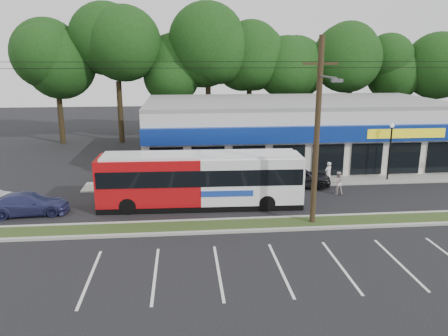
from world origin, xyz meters
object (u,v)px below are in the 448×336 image
lamp_post (390,145)px  pedestrian_a (328,173)px  car_blue (29,204)px  pedestrian_b (338,183)px  utility_pole (315,127)px  metrobus (201,179)px  car_dark (298,177)px

lamp_post → pedestrian_a: 5.13m
car_blue → pedestrian_a: bearing=-82.7°
lamp_post → pedestrian_b: bearing=-149.8°
utility_pole → metrobus: utility_pole is taller
car_dark → pedestrian_b: bearing=-126.9°
utility_pole → car_dark: utility_pole is taller
pedestrian_a → car_blue: bearing=-13.8°
utility_pole → car_dark: (1.17, 6.90, -4.65)m
car_blue → car_dark: bearing=-82.2°
car_blue → pedestrian_b: pedestrian_b is taller
metrobus → car_blue: bearing=-175.7°
utility_pole → car_blue: utility_pole is taller
utility_pole → pedestrian_b: utility_pole is taller
metrobus → car_blue: metrobus is taller
utility_pole → car_dark: size_ratio=11.13×
metrobus → pedestrian_a: size_ratio=7.32×
lamp_post → metrobus: (-13.98, -4.30, -0.92)m
car_blue → pedestrian_b: 19.30m
car_blue → pedestrian_b: bearing=-89.0°
lamp_post → pedestrian_a: size_ratio=2.52×
lamp_post → car_blue: lamp_post is taller
utility_pole → car_blue: size_ratio=11.21×
utility_pole → car_dark: bearing=80.4°
utility_pole → lamp_post: bearing=43.9°
utility_pole → car_blue: bearing=169.0°
utility_pole → pedestrian_a: 9.21m
metrobus → car_blue: size_ratio=2.77×
lamp_post → pedestrian_a: (-4.75, -0.65, -1.83)m
lamp_post → car_dark: size_ratio=0.95×
metrobus → car_dark: 7.79m
pedestrian_a → pedestrian_b: pedestrian_a is taller
car_dark → car_blue: car_dark is taller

